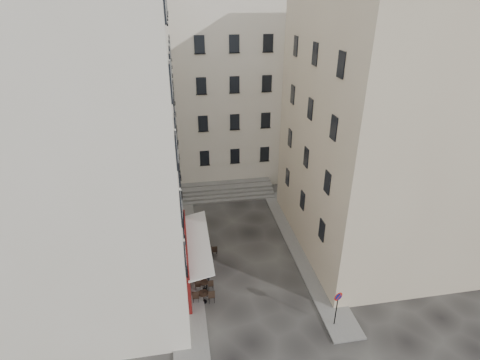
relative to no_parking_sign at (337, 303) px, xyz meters
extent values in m
plane|color=black|center=(-4.05, 4.69, -1.82)|extent=(90.00, 90.00, 0.00)
cube|color=slate|center=(-8.55, 8.69, -1.76)|extent=(2.00, 22.00, 0.12)
cube|color=slate|center=(0.45, 7.69, -1.76)|extent=(2.00, 18.00, 0.12)
cube|color=beige|center=(-14.55, 7.69, 8.18)|extent=(12.00, 16.00, 20.00)
cube|color=#C9B496|center=(6.45, 8.19, 7.18)|extent=(12.00, 14.00, 18.00)
cube|color=beige|center=(-5.05, 23.69, 7.18)|extent=(18.00, 10.00, 18.00)
cube|color=#440C09|center=(-8.47, 5.69, -0.07)|extent=(0.25, 7.00, 3.50)
cube|color=black|center=(-8.43, 5.69, -0.42)|extent=(0.06, 3.85, 2.00)
cube|color=silver|center=(-7.65, 5.69, 1.13)|extent=(1.58, 7.30, 0.41)
cube|color=slate|center=(-4.05, 16.59, -1.72)|extent=(9.00, 1.80, 0.20)
cube|color=slate|center=(-4.05, 17.04, -1.52)|extent=(9.00, 1.80, 0.20)
cube|color=slate|center=(-4.05, 17.49, -1.32)|extent=(9.00, 1.80, 0.20)
cube|color=slate|center=(-4.05, 17.94, -1.12)|extent=(9.00, 1.80, 0.20)
cylinder|color=black|center=(-7.30, 3.69, -1.37)|extent=(0.10, 0.10, 0.90)
sphere|color=black|center=(-7.30, 3.69, -0.90)|extent=(0.12, 0.12, 0.12)
cylinder|color=black|center=(-7.30, 7.19, -1.37)|extent=(0.10, 0.10, 0.90)
sphere|color=black|center=(-7.30, 7.19, -0.90)|extent=(0.12, 0.12, 0.12)
cylinder|color=black|center=(-7.30, 10.69, -1.37)|extent=(0.10, 0.10, 0.90)
sphere|color=black|center=(-7.30, 10.69, -0.90)|extent=(0.12, 0.12, 0.12)
cylinder|color=black|center=(0.00, 0.01, -0.56)|extent=(0.06, 0.06, 2.52)
cylinder|color=red|center=(0.00, 0.00, 0.45)|extent=(0.57, 0.19, 0.59)
cylinder|color=navy|center=(0.00, -0.02, 0.45)|extent=(0.41, 0.15, 0.42)
cube|color=red|center=(0.00, -0.05, 0.45)|extent=(0.33, 0.12, 0.34)
cylinder|color=black|center=(-7.56, 3.17, -1.74)|extent=(0.40, 0.40, 0.02)
cylinder|color=black|center=(-7.56, 3.17, -1.37)|extent=(0.06, 0.06, 0.78)
cylinder|color=black|center=(-7.56, 3.17, -1.02)|extent=(0.67, 0.67, 0.04)
cube|color=black|center=(-7.06, 3.17, -1.32)|extent=(0.42, 0.42, 1.00)
cube|color=black|center=(-8.06, 3.28, -1.32)|extent=(0.42, 0.42, 1.00)
cylinder|color=black|center=(-7.44, 4.28, -1.75)|extent=(0.35, 0.35, 0.02)
cylinder|color=black|center=(-7.44, 4.28, -1.43)|extent=(0.05, 0.05, 0.67)
cylinder|color=black|center=(-7.44, 4.28, -1.13)|extent=(0.58, 0.58, 0.04)
cube|color=black|center=(-7.00, 4.28, -1.39)|extent=(0.36, 0.36, 0.86)
cube|color=black|center=(-7.87, 4.37, -1.39)|extent=(0.36, 0.36, 0.86)
cylinder|color=black|center=(-7.59, 6.62, -1.74)|extent=(0.37, 0.37, 0.02)
cylinder|color=black|center=(-7.59, 6.62, -1.41)|extent=(0.05, 0.05, 0.72)
cylinder|color=black|center=(-7.59, 6.62, -1.08)|extent=(0.61, 0.61, 0.04)
cube|color=black|center=(-7.13, 6.62, -1.36)|extent=(0.39, 0.39, 0.92)
cube|color=black|center=(-8.05, 6.72, -1.36)|extent=(0.39, 0.39, 0.92)
cylinder|color=black|center=(-6.78, 7.89, -1.75)|extent=(0.36, 0.36, 0.02)
cylinder|color=black|center=(-6.78, 7.89, -1.42)|extent=(0.05, 0.05, 0.69)
cylinder|color=black|center=(-6.78, 7.89, -1.11)|extent=(0.59, 0.59, 0.04)
cube|color=black|center=(-6.33, 7.89, -1.37)|extent=(0.38, 0.38, 0.89)
cube|color=black|center=(-7.22, 7.99, -1.37)|extent=(0.38, 0.38, 0.89)
cylinder|color=black|center=(-7.31, 9.39, -1.74)|extent=(0.38, 0.38, 0.02)
cylinder|color=black|center=(-7.31, 9.39, -1.39)|extent=(0.05, 0.05, 0.74)
cylinder|color=black|center=(-7.31, 9.39, -1.05)|extent=(0.64, 0.64, 0.04)
cube|color=black|center=(-6.83, 9.39, -1.34)|extent=(0.40, 0.40, 0.96)
cube|color=black|center=(-7.79, 9.50, -1.34)|extent=(0.40, 0.40, 0.96)
imported|color=black|center=(-7.25, 4.98, -0.93)|extent=(0.75, 0.60, 1.78)
camera|label=1|loc=(-8.31, -15.03, 16.04)|focal=28.00mm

